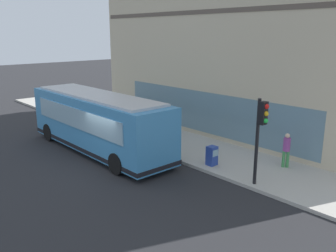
{
  "coord_description": "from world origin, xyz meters",
  "views": [
    {
      "loc": [
        -8.77,
        -13.64,
        6.13
      ],
      "look_at": [
        1.96,
        -1.74,
        1.95
      ],
      "focal_mm": 38.38,
      "sensor_mm": 36.0,
      "label": 1
    }
  ],
  "objects": [
    {
      "name": "building_corner",
      "position": [
        10.53,
        0.0,
        6.58
      ],
      "size": [
        7.91,
        19.81,
        13.18
      ],
      "color": "beige",
      "rests_on": "ground"
    },
    {
      "name": "traffic_light_near_corner",
      "position": [
        2.96,
        -6.03,
        2.61
      ],
      "size": [
        0.32,
        0.49,
        3.53
      ],
      "color": "black",
      "rests_on": "sidewalk_curb"
    },
    {
      "name": "sidewalk_curb",
      "position": [
        4.6,
        0.0,
        0.07
      ],
      "size": [
        4.0,
        40.0,
        0.15
      ],
      "primitive_type": "cube",
      "color": "#B2ADA3",
      "rests_on": "ground"
    },
    {
      "name": "pedestrian_by_light_pole",
      "position": [
        5.58,
        -5.75,
        1.07
      ],
      "size": [
        0.32,
        0.32,
        1.6
      ],
      "color": "#3F8C4C",
      "rests_on": "sidewalk_curb"
    },
    {
      "name": "ground",
      "position": [
        0.0,
        0.0,
        0.0
      ],
      "size": [
        120.0,
        120.0,
        0.0
      ],
      "primitive_type": "plane",
      "color": "#262628"
    },
    {
      "name": "city_bus_nearside",
      "position": [
        0.72,
        2.4,
        1.55
      ],
      "size": [
        2.61,
        10.04,
        3.07
      ],
      "color": "#3F8CC6",
      "rests_on": "ground"
    },
    {
      "name": "newspaper_vending_box",
      "position": [
        3.29,
        -3.32,
        0.6
      ],
      "size": [
        0.44,
        0.43,
        0.9
      ],
      "color": "#263F99",
      "rests_on": "sidewalk_curb"
    },
    {
      "name": "pedestrian_walking_along_curb",
      "position": [
        5.83,
        5.44,
        1.06
      ],
      "size": [
        0.32,
        0.32,
        1.59
      ],
      "color": "#99994C",
      "rests_on": "sidewalk_curb"
    },
    {
      "name": "fire_hydrant",
      "position": [
        3.19,
        1.31,
        0.51
      ],
      "size": [
        0.35,
        0.35,
        0.74
      ],
      "color": "yellow",
      "rests_on": "sidewalk_curb"
    }
  ]
}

